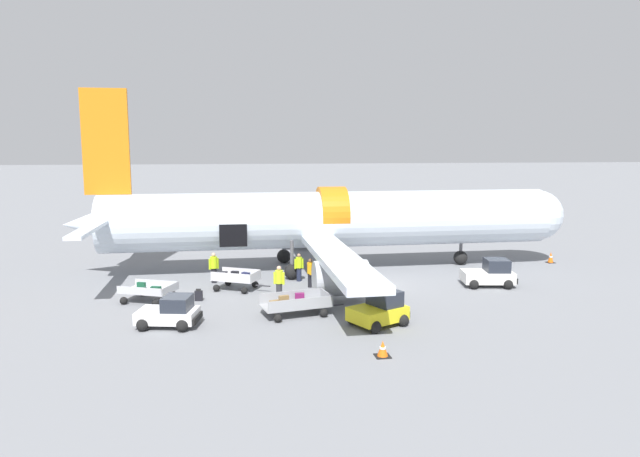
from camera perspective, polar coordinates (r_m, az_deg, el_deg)
name	(u,v)px	position (r m, az deg, el deg)	size (l,w,h in m)	color
ground_plane	(369,284)	(34.41, 4.87, -5.59)	(500.00, 500.00, 0.00)	slate
airplane	(325,221)	(37.89, 0.53, 0.80)	(33.53, 30.58, 11.70)	silver
baggage_tug_lead	(170,313)	(27.24, -14.73, -8.18)	(3.03, 2.45, 1.42)	white
baggage_tug_mid	(380,310)	(26.70, 5.98, -8.14)	(3.03, 2.75, 1.60)	yellow
baggage_tug_rear	(490,274)	(35.23, 16.64, -4.41)	(3.25, 2.45, 1.62)	silver
baggage_cart_loading	(237,280)	(33.25, -8.35, -5.09)	(3.37, 2.50, 1.12)	silver
baggage_cart_queued	(150,292)	(31.80, -16.65, -6.12)	(3.64, 2.76, 0.96)	#B7BABF
baggage_cart_empty	(296,305)	(28.13, -2.37, -7.61)	(4.29, 2.49, 1.08)	#999BA0
ground_crew_loader_a	(214,267)	(35.12, -10.57, -3.79)	(0.64, 0.54, 1.84)	black
ground_crew_loader_b	(279,282)	(30.84, -4.11, -5.34)	(0.63, 0.55, 1.85)	#2D2D33
ground_crew_driver	(310,272)	(33.45, -0.97, -4.38)	(0.43, 0.59, 1.71)	black
ground_crew_supervisor	(299,267)	(34.97, -2.12, -3.83)	(0.60, 0.44, 1.71)	#1E2338
suitcase_on_tarmac_upright	(199,296)	(31.35, -12.04, -6.59)	(0.43, 0.27, 0.66)	black
safety_cone_nose	(551,258)	(43.73, 22.07, -2.71)	(0.55, 0.55, 0.79)	black
safety_cone_engine_left	(383,349)	(22.96, 6.29, -11.90)	(0.61, 0.61, 0.65)	black
safety_cone_wingtip	(383,290)	(31.77, 6.29, -6.10)	(0.49, 0.49, 0.77)	black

